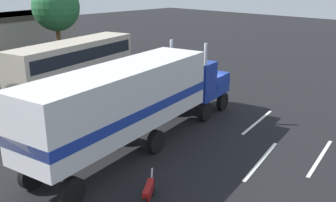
{
  "coord_description": "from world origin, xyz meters",
  "views": [
    {
      "loc": [
        -16.99,
        -14.01,
        7.86
      ],
      "look_at": [
        -3.18,
        -0.56,
        1.6
      ],
      "focal_mm": 40.78,
      "sensor_mm": 36.0,
      "label": 1
    }
  ],
  "objects_px": {
    "tree_center": "(56,7)",
    "semi_truck": "(137,97)",
    "parked_bus": "(74,60)",
    "person_bystander": "(80,130)",
    "motorcycle": "(149,193)"
  },
  "relations": [
    {
      "from": "semi_truck",
      "to": "parked_bus",
      "type": "xyz_separation_m",
      "value": [
        3.81,
        11.42,
        -0.46
      ]
    },
    {
      "from": "semi_truck",
      "to": "tree_center",
      "type": "bearing_deg",
      "value": 68.98
    },
    {
      "from": "semi_truck",
      "to": "parked_bus",
      "type": "bearing_deg",
      "value": 71.53
    },
    {
      "from": "person_bystander",
      "to": "motorcycle",
      "type": "xyz_separation_m",
      "value": [
        -1.08,
        -6.01,
        -0.41
      ]
    },
    {
      "from": "person_bystander",
      "to": "parked_bus",
      "type": "distance_m",
      "value": 11.2
    },
    {
      "from": "parked_bus",
      "to": "motorcycle",
      "type": "xyz_separation_m",
      "value": [
        -6.92,
        -15.49,
        -1.58
      ]
    },
    {
      "from": "parked_bus",
      "to": "motorcycle",
      "type": "relative_size",
      "value": 6.4
    },
    {
      "from": "person_bystander",
      "to": "parked_bus",
      "type": "bearing_deg",
      "value": 58.36
    },
    {
      "from": "person_bystander",
      "to": "tree_center",
      "type": "height_order",
      "value": "tree_center"
    },
    {
      "from": "semi_truck",
      "to": "tree_center",
      "type": "relative_size",
      "value": 1.94
    },
    {
      "from": "semi_truck",
      "to": "motorcycle",
      "type": "xyz_separation_m",
      "value": [
        -3.11,
        -4.07,
        -2.04
      ]
    },
    {
      "from": "parked_bus",
      "to": "tree_center",
      "type": "distance_m",
      "value": 10.3
    },
    {
      "from": "motorcycle",
      "to": "tree_center",
      "type": "distance_m",
      "value": 27.2
    },
    {
      "from": "tree_center",
      "to": "semi_truck",
      "type": "bearing_deg",
      "value": -111.02
    },
    {
      "from": "person_bystander",
      "to": "parked_bus",
      "type": "xyz_separation_m",
      "value": [
        5.84,
        9.48,
        1.17
      ]
    }
  ]
}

